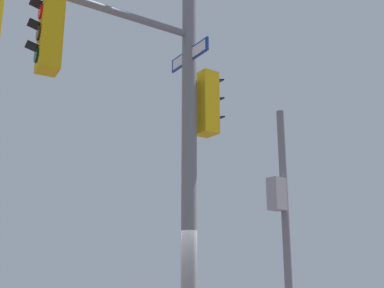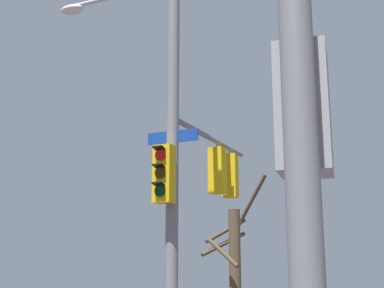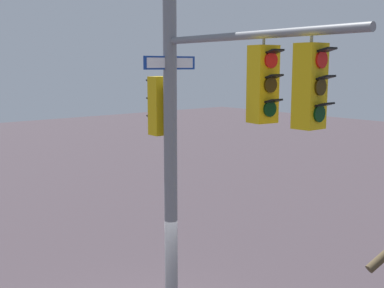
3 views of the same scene
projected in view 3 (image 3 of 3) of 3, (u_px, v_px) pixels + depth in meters
The scene contains 1 object.
main_signal_pole_assembly at pixel (200, 85), 8.38m from camera, with size 3.51×4.76×9.17m.
Camera 3 is at (-4.93, -7.40, 5.40)m, focal length 45.73 mm.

